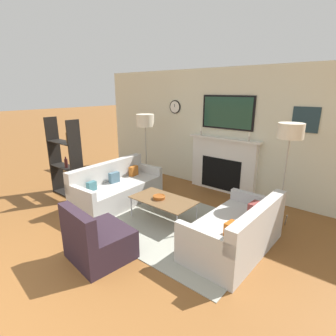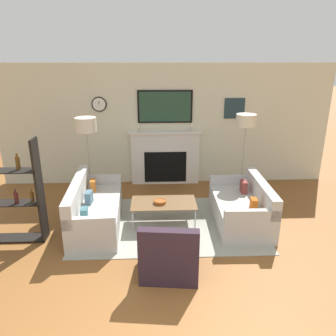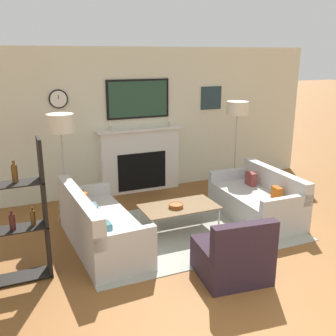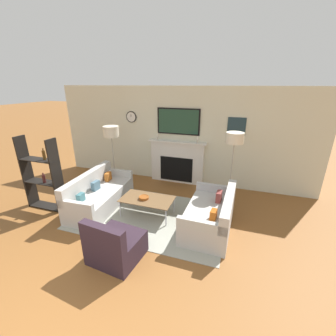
{
  "view_description": "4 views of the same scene",
  "coord_description": "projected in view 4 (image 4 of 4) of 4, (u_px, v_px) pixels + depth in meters",
  "views": [
    {
      "loc": [
        2.68,
        -0.16,
        2.24
      ],
      "look_at": [
        -0.32,
        3.45,
        0.83
      ],
      "focal_mm": 28.0,
      "sensor_mm": 36.0,
      "label": 1
    },
    {
      "loc": [
        -0.23,
        -2.17,
        2.83
      ],
      "look_at": [
        -0.0,
        3.33,
        0.94
      ],
      "focal_mm": 35.0,
      "sensor_mm": 36.0,
      "label": 2
    },
    {
      "loc": [
        -2.4,
        -1.88,
        2.57
      ],
      "look_at": [
        -0.07,
        3.51,
        0.86
      ],
      "focal_mm": 42.0,
      "sensor_mm": 36.0,
      "label": 3
    },
    {
      "loc": [
        1.73,
        -0.92,
        2.75
      ],
      "look_at": [
        0.28,
        3.36,
        1.04
      ],
      "focal_mm": 24.0,
      "sensor_mm": 36.0,
      "label": 4
    }
  ],
  "objects": [
    {
      "name": "decorative_bowl",
      "position": [
        144.0,
        197.0,
        4.86
      ],
      "size": [
        0.22,
        0.22,
        0.06
      ],
      "color": "#94491A",
      "rests_on": "coffee_table"
    },
    {
      "name": "area_rug",
      "position": [
        151.0,
        216.0,
        4.97
      ],
      "size": [
        3.22,
        2.12,
        0.01
      ],
      "color": "#999B8C",
      "rests_on": "ground_plane"
    },
    {
      "name": "coffee_table",
      "position": [
        147.0,
        200.0,
        4.89
      ],
      "size": [
        1.14,
        0.63,
        0.4
      ],
      "color": "brown",
      "rests_on": "ground_plane"
    },
    {
      "name": "fireplace_wall",
      "position": [
        178.0,
        141.0,
        6.38
      ],
      "size": [
        7.45,
        0.28,
        2.7
      ],
      "color": "beige",
      "rests_on": "ground_plane"
    },
    {
      "name": "couch_right",
      "position": [
        211.0,
        215.0,
        4.49
      ],
      "size": [
        0.9,
        1.63,
        0.77
      ],
      "color": "#B8B5AF",
      "rests_on": "ground_plane"
    },
    {
      "name": "floor_lamp_left",
      "position": [
        111.0,
        132.0,
        5.89
      ],
      "size": [
        0.41,
        0.41,
        1.72
      ],
      "color": "#9E998E",
      "rests_on": "ground_plane"
    },
    {
      "name": "shelf_unit",
      "position": [
        42.0,
        176.0,
        5.06
      ],
      "size": [
        0.91,
        0.28,
        1.68
      ],
      "color": "black",
      "rests_on": "ground_plane"
    },
    {
      "name": "floor_lamp_right",
      "position": [
        235.0,
        139.0,
        4.93
      ],
      "size": [
        0.39,
        0.39,
        1.76
      ],
      "color": "#9E998E",
      "rests_on": "ground_plane"
    },
    {
      "name": "couch_left",
      "position": [
        99.0,
        195.0,
        5.26
      ],
      "size": [
        0.88,
        1.93,
        0.82
      ],
      "color": "#B8B5AF",
      "rests_on": "ground_plane"
    },
    {
      "name": "armchair",
      "position": [
        115.0,
        246.0,
        3.66
      ],
      "size": [
        0.85,
        0.82,
        0.8
      ],
      "color": "#2C1F29",
      "rests_on": "ground_plane"
    }
  ]
}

